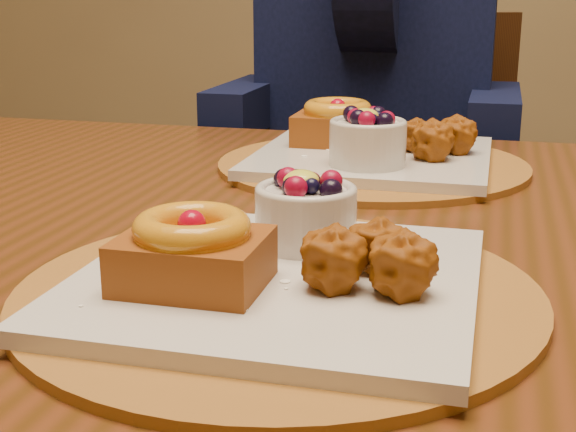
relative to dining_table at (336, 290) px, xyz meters
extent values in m
cube|color=#3E220B|center=(0.00, 0.00, 0.06)|extent=(1.60, 0.90, 0.04)
cylinder|color=brown|center=(0.00, -0.22, 0.08)|extent=(0.38, 0.38, 0.01)
cube|color=beige|center=(0.00, -0.22, 0.09)|extent=(0.28, 0.28, 0.01)
cube|color=#4F2407|center=(-0.05, -0.26, 0.12)|extent=(0.10, 0.08, 0.04)
torus|color=#A8520A|center=(-0.05, -0.26, 0.14)|extent=(0.08, 0.08, 0.02)
sphere|color=#9C0219|center=(-0.05, -0.26, 0.14)|extent=(0.02, 0.02, 0.02)
sphere|color=#93430A|center=(0.07, -0.20, 0.11)|extent=(0.04, 0.04, 0.04)
sphere|color=#93430A|center=(0.04, -0.24, 0.11)|extent=(0.04, 0.04, 0.04)
sphere|color=#93430A|center=(0.09, -0.24, 0.11)|extent=(0.04, 0.04, 0.04)
cylinder|color=beige|center=(0.00, -0.15, 0.12)|extent=(0.08, 0.08, 0.04)
torus|color=beige|center=(0.00, -0.15, 0.14)|extent=(0.08, 0.08, 0.01)
ellipsoid|color=gold|center=(0.00, -0.15, 0.15)|extent=(0.03, 0.03, 0.02)
cylinder|color=brown|center=(0.00, 0.22, 0.08)|extent=(0.38, 0.38, 0.01)
cube|color=beige|center=(0.00, 0.22, 0.09)|extent=(0.28, 0.28, 0.01)
cube|color=#4F2407|center=(-0.05, 0.26, 0.12)|extent=(0.11, 0.09, 0.04)
torus|color=#A8520A|center=(-0.05, 0.26, 0.14)|extent=(0.09, 0.09, 0.02)
sphere|color=#9C0219|center=(-0.05, 0.26, 0.14)|extent=(0.02, 0.02, 0.02)
sphere|color=#93430A|center=(0.07, 0.20, 0.12)|extent=(0.04, 0.04, 0.04)
sphere|color=#93430A|center=(0.05, 0.24, 0.12)|extent=(0.04, 0.04, 0.04)
sphere|color=#93430A|center=(0.10, 0.24, 0.12)|extent=(0.04, 0.04, 0.04)
cylinder|color=beige|center=(0.00, 0.15, 0.12)|extent=(0.09, 0.09, 0.05)
torus|color=beige|center=(0.00, 0.15, 0.15)|extent=(0.09, 0.09, 0.01)
ellipsoid|color=gold|center=(0.00, 0.15, 0.15)|extent=(0.03, 0.03, 0.02)
cube|color=black|center=(0.04, 0.83, -0.22)|extent=(0.57, 0.57, 0.04)
cylinder|color=black|center=(-0.07, 0.58, -0.46)|extent=(0.04, 0.04, 0.43)
cylinder|color=black|center=(0.29, 0.72, -0.46)|extent=(0.04, 0.04, 0.43)
cylinder|color=black|center=(-0.20, 0.94, -0.46)|extent=(0.04, 0.04, 0.43)
cylinder|color=black|center=(0.15, 1.07, -0.46)|extent=(0.04, 0.04, 0.43)
cube|color=black|center=(-0.03, 1.02, 0.01)|extent=(0.42, 0.19, 0.46)
cube|color=black|center=(-0.07, 0.75, 0.11)|extent=(0.41, 0.22, 0.59)
cube|color=black|center=(-0.29, 0.63, 0.09)|extent=(0.08, 0.29, 0.08)
cube|color=black|center=(0.14, 0.63, 0.09)|extent=(0.08, 0.29, 0.08)
camera|label=1|loc=(0.14, -0.74, 0.30)|focal=50.00mm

